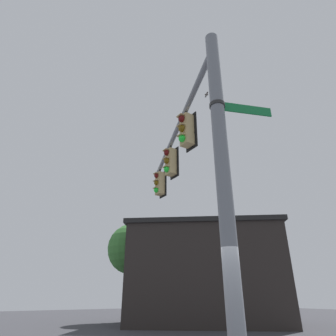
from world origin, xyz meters
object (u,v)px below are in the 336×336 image
at_px(street_name_sign, 231,107).
at_px(traffic_light_mid_outer, 160,183).
at_px(traffic_light_nearest_pole, 186,130).
at_px(bird_flying, 207,95).
at_px(traffic_light_mid_inner, 170,162).

bearing_deg(street_name_sign, traffic_light_mid_outer, -18.58).
relative_size(traffic_light_nearest_pole, bird_flying, 3.77).
height_order(traffic_light_nearest_pole, traffic_light_mid_inner, same).
distance_m(traffic_light_mid_inner, traffic_light_mid_outer, 2.32).
height_order(traffic_light_nearest_pole, bird_flying, bird_flying).
bearing_deg(street_name_sign, bird_flying, -37.69).
bearing_deg(bird_flying, traffic_light_nearest_pole, 126.71).
distance_m(traffic_light_mid_outer, street_name_sign, 7.13).
xyz_separation_m(traffic_light_nearest_pole, street_name_sign, (-2.39, 0.56, -0.85)).
relative_size(traffic_light_nearest_pole, traffic_light_mid_inner, 1.00).
xyz_separation_m(traffic_light_nearest_pole, traffic_light_mid_outer, (4.32, -1.70, 0.00)).
bearing_deg(traffic_light_mid_inner, traffic_light_nearest_pole, 158.58).
bearing_deg(traffic_light_mid_outer, street_name_sign, 161.42).
distance_m(traffic_light_nearest_pole, street_name_sign, 2.60).
height_order(traffic_light_mid_inner, bird_flying, bird_flying).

